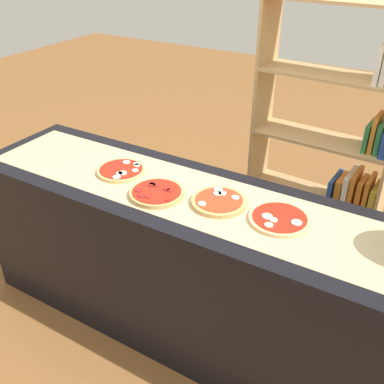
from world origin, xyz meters
name	(u,v)px	position (x,y,z in m)	size (l,w,h in m)	color
ground_plane	(192,324)	(0.00, 0.00, 0.00)	(12.00, 12.00, 0.00)	brown
counter	(192,266)	(0.00, 0.00, 0.44)	(2.46, 0.64, 0.89)	black
parchment_paper	(192,195)	(0.00, 0.00, 0.89)	(2.32, 0.47, 0.00)	tan
pizza_mozzarella_0	(121,170)	(-0.44, 0.01, 0.90)	(0.25, 0.25, 0.03)	#DBB26B
pizza_pepperoni_1	(157,193)	(-0.15, -0.09, 0.90)	(0.26, 0.26, 0.03)	tan
pizza_mozzarella_2	(219,201)	(0.15, 0.00, 0.90)	(0.26, 0.26, 0.03)	tan
pizza_mozzarella_3	(279,219)	(0.44, 0.01, 0.90)	(0.27, 0.27, 0.02)	#E5C17F
bookshelf	(339,151)	(0.44, 1.09, 0.78)	(0.89, 0.34, 1.67)	tan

